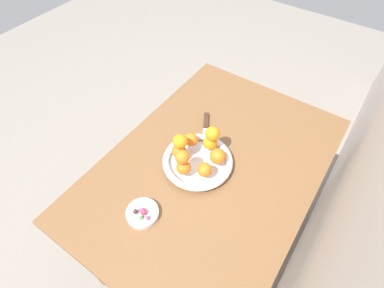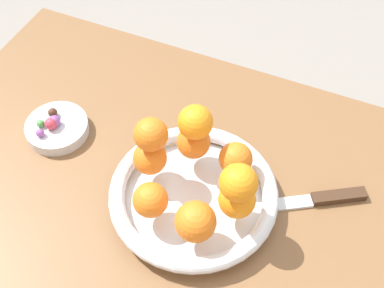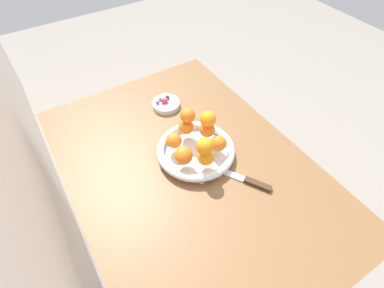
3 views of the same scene
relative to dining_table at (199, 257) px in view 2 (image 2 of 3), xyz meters
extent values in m
cube|color=brown|center=(0.00, 0.00, 0.07)|extent=(1.10, 0.76, 0.04)
cylinder|color=brown|center=(0.49, -0.32, -0.30)|extent=(0.05, 0.05, 0.70)
cylinder|color=silver|center=(0.03, -0.05, 0.10)|extent=(0.23, 0.23, 0.01)
torus|color=silver|center=(0.03, -0.05, 0.12)|extent=(0.27, 0.27, 0.03)
cylinder|color=silver|center=(0.32, -0.08, 0.10)|extent=(0.11, 0.11, 0.02)
sphere|color=orange|center=(-0.04, -0.04, 0.16)|extent=(0.06, 0.06, 0.06)
sphere|color=orange|center=(-0.01, -0.11, 0.16)|extent=(0.05, 0.05, 0.05)
sphere|color=orange|center=(0.06, -0.11, 0.16)|extent=(0.06, 0.06, 0.06)
sphere|color=orange|center=(0.11, -0.06, 0.16)|extent=(0.05, 0.05, 0.05)
sphere|color=orange|center=(0.08, 0.01, 0.15)|extent=(0.05, 0.05, 0.05)
sphere|color=orange|center=(0.00, 0.02, 0.16)|extent=(0.06, 0.06, 0.06)
sphere|color=orange|center=(0.11, -0.06, 0.21)|extent=(0.05, 0.05, 0.05)
sphere|color=orange|center=(0.06, -0.11, 0.21)|extent=(0.06, 0.06, 0.06)
sphere|color=orange|center=(-0.04, -0.03, 0.21)|extent=(0.06, 0.06, 0.06)
sphere|color=#C6384C|center=(0.32, -0.08, 0.12)|extent=(0.02, 0.02, 0.02)
sphere|color=#8C4C99|center=(0.32, -0.05, 0.12)|extent=(0.01, 0.01, 0.01)
sphere|color=#4C9947|center=(0.34, -0.07, 0.12)|extent=(0.01, 0.01, 0.01)
sphere|color=#472819|center=(0.33, -0.10, 0.12)|extent=(0.02, 0.02, 0.02)
sphere|color=#8C4C99|center=(0.31, -0.08, 0.12)|extent=(0.02, 0.02, 0.02)
cube|color=#3F2819|center=(-0.18, -0.15, 0.10)|extent=(0.09, 0.06, 0.01)
cube|color=silver|center=(-0.07, -0.08, 0.09)|extent=(0.16, 0.11, 0.01)
camera|label=1|loc=(0.61, 0.32, 1.04)|focal=28.00mm
camera|label=2|loc=(-0.13, 0.32, 0.77)|focal=45.00mm
camera|label=3|loc=(-0.54, 0.32, 0.89)|focal=28.00mm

